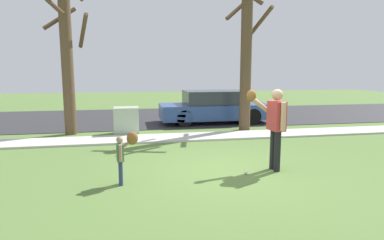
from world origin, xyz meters
The scene contains 10 objects.
ground_plane centered at (0.00, 3.50, 0.00)m, with size 48.00×48.00×0.00m, color #567538.
sidewalk_strip centered at (0.00, 3.60, 0.03)m, with size 36.00×1.20×0.06m, color beige.
road_surface centered at (0.00, 8.60, 0.01)m, with size 36.00×6.80×0.02m, color #2D2D30.
person_adult centered at (0.99, -0.14, 1.08)m, with size 0.75×0.63×1.77m.
person_child centered at (-2.17, -0.42, 0.65)m, with size 0.43×0.41×0.99m.
baseball centered at (0.31, -0.31, 0.04)m, with size 0.07×0.07×0.07m, color white.
utility_cabinet centered at (-2.18, 4.65, 0.46)m, with size 0.83×0.74×0.93m, color #9EB293.
street_tree_near centered at (2.06, 4.58, 3.13)m, with size 1.85×1.89×5.93m.
street_tree_far centered at (-4.05, 4.97, 2.84)m, with size 1.85×1.88×5.34m.
parked_wagon_blue centered at (1.41, 6.45, 0.66)m, with size 4.50×1.80×1.33m.
Camera 1 is at (-2.03, -6.54, 2.14)m, focal length 30.30 mm.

